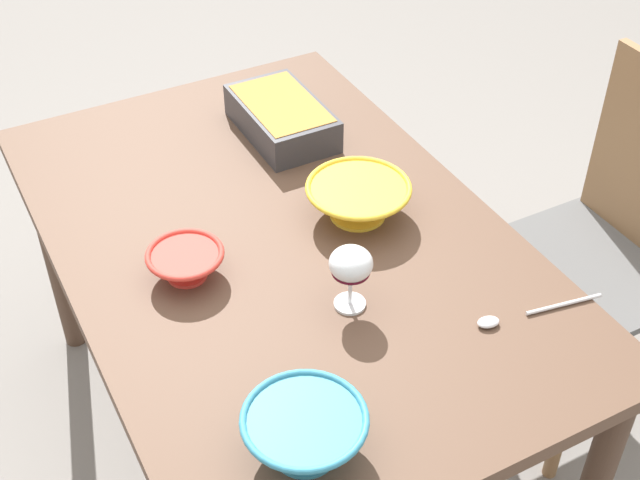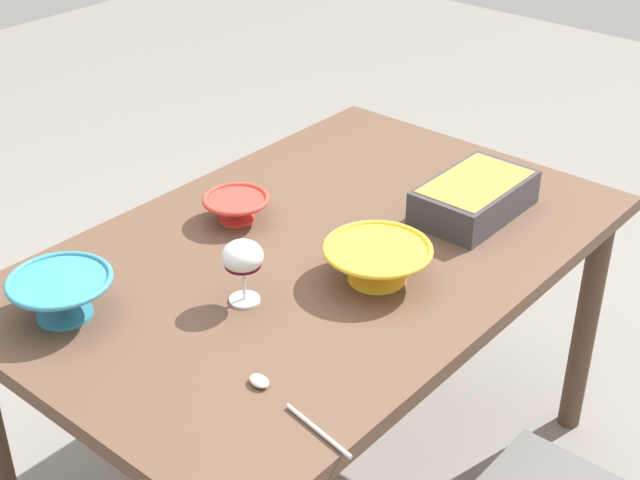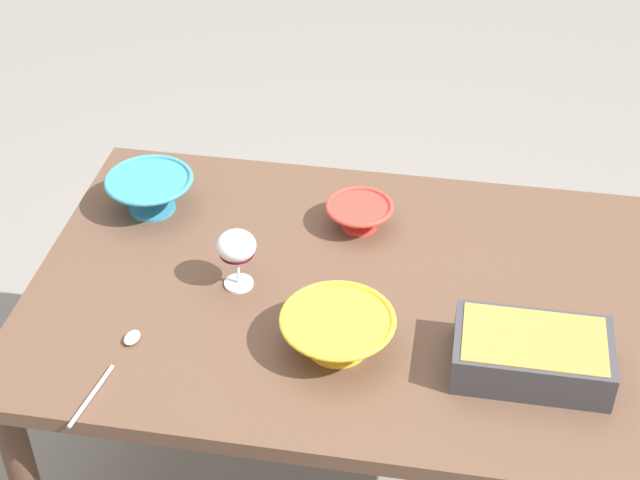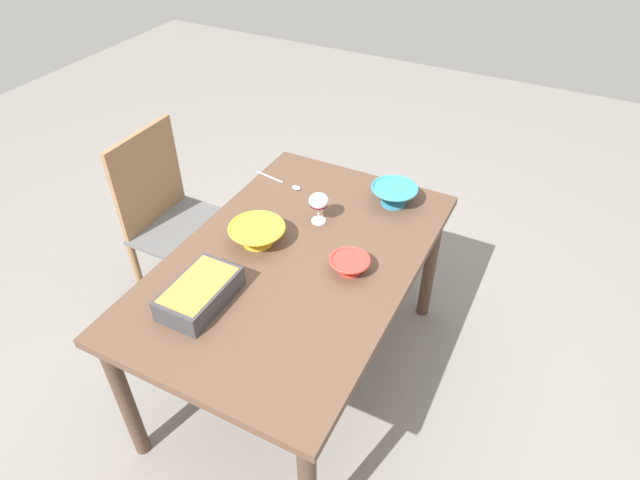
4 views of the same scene
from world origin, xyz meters
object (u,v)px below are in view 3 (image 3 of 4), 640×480
(casserole_dish, at_px, (532,353))
(serving_spoon, at_px, (118,358))
(wine_glass, at_px, (237,249))
(small_bowl, at_px, (150,192))
(mixing_bowl, at_px, (359,214))
(dining_table, at_px, (356,318))
(serving_bowl, at_px, (338,331))

(casserole_dish, height_order, serving_spoon, casserole_dish)
(wine_glass, xyz_separation_m, casserole_dish, (0.62, -0.15, -0.05))
(small_bowl, bearing_deg, mixing_bowl, 1.53)
(mixing_bowl, bearing_deg, dining_table, -83.18)
(dining_table, bearing_deg, mixing_bowl, 96.82)
(dining_table, relative_size, mixing_bowl, 8.89)
(mixing_bowl, bearing_deg, casserole_dish, -46.05)
(casserole_dish, height_order, mixing_bowl, casserole_dish)
(small_bowl, bearing_deg, serving_bowl, -37.62)
(wine_glass, height_order, mixing_bowl, wine_glass)
(casserole_dish, bearing_deg, serving_spoon, -172.27)
(small_bowl, bearing_deg, wine_glass, -41.36)
(casserole_dish, bearing_deg, dining_table, 153.53)
(serving_spoon, bearing_deg, serving_bowl, 14.45)
(small_bowl, distance_m, serving_bowl, 0.64)
(casserole_dish, bearing_deg, serving_bowl, 179.99)
(casserole_dish, distance_m, small_bowl, 0.97)
(casserole_dish, distance_m, serving_bowl, 0.38)
(serving_spoon, bearing_deg, small_bowl, 99.81)
(mixing_bowl, relative_size, serving_bowl, 0.68)
(serving_bowl, distance_m, serving_spoon, 0.44)
(casserole_dish, xyz_separation_m, serving_spoon, (-0.80, -0.11, -0.04))
(dining_table, relative_size, casserole_dish, 4.66)
(small_bowl, xyz_separation_m, serving_spoon, (0.09, -0.50, -0.04))
(dining_table, relative_size, serving_spoon, 5.27)
(serving_bowl, bearing_deg, dining_table, 85.09)
(wine_glass, relative_size, serving_bowl, 0.60)
(wine_glass, height_order, serving_bowl, wine_glass)
(casserole_dish, bearing_deg, wine_glass, 165.91)
(mixing_bowl, distance_m, serving_bowl, 0.40)
(mixing_bowl, distance_m, serving_spoon, 0.66)
(small_bowl, height_order, serving_spoon, small_bowl)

